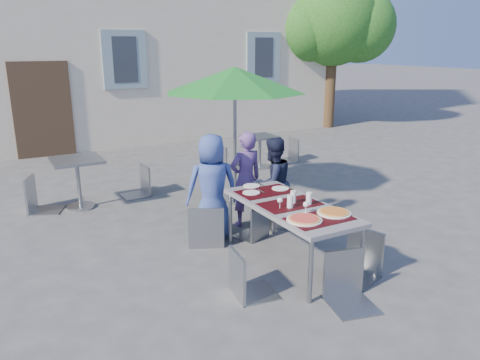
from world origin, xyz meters
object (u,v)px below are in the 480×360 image
child_2 (273,183)px  cafe_table_1 (260,147)px  pizza_near_left (304,219)px  chair_5 (351,248)px  dining_table (290,209)px  bg_chair_l_0 (35,173)px  cafe_table_0 (78,173)px  chair_3 (246,246)px  child_1 (246,179)px  chair_1 (255,204)px  chair_2 (280,192)px  chair_4 (363,226)px  patio_umbrella (235,81)px  bg_chair_r_1 (290,136)px  bg_chair_l_1 (225,143)px  chair_0 (205,201)px  bg_chair_r_0 (139,163)px  child_0 (212,187)px  pizza_near_right (334,212)px

child_2 → cafe_table_1: (1.62, 3.00, -0.20)m
pizza_near_left → chair_5: size_ratio=0.38×
dining_table → bg_chair_l_0: bearing=125.0°
child_2 → cafe_table_0: size_ratio=1.61×
pizza_near_left → chair_3: bearing=172.8°
child_1 → chair_1: (-0.14, -0.50, -0.20)m
chair_2 → chair_4: bearing=-90.4°
child_2 → patio_umbrella: 1.87m
dining_table → chair_4: chair_4 is taller
dining_table → bg_chair_r_1: (3.01, 4.29, -0.13)m
bg_chair_l_0 → cafe_table_1: size_ratio=1.52×
child_1 → bg_chair_l_1: bearing=-112.3°
chair_0 → chair_5: chair_0 is taller
bg_chair_r_0 → bg_chair_l_1: bg_chair_r_0 is taller
chair_4 → bg_chair_l_1: bearing=80.3°
chair_4 → chair_3: bearing=170.5°
chair_1 → chair_5: bearing=-90.4°
child_2 → bg_chair_r_1: size_ratio=1.36×
child_0 → bg_chair_l_1: bearing=-105.1°
chair_3 → bg_chair_r_1: bearing=50.8°
chair_3 → bg_chair_l_0: (-1.58, 3.88, 0.06)m
dining_table → pizza_near_left: (-0.18, -0.52, 0.07)m
pizza_near_left → cafe_table_0: size_ratio=0.47×
chair_3 → bg_chair_l_0: bg_chair_l_0 is taller
chair_4 → bg_chair_r_0: bearing=107.2°
child_2 → chair_0: child_2 is taller
dining_table → child_1: size_ratio=1.33×
patio_umbrella → bg_chair_r_0: patio_umbrella is taller
pizza_near_left → cafe_table_1: bearing=63.8°
patio_umbrella → cafe_table_1: bearing=48.1°
chair_4 → chair_5: bearing=-143.8°
chair_4 → bg_chair_r_0: chair_4 is taller
bg_chair_l_0 → bg_chair_r_1: bg_chair_l_0 is taller
child_0 → chair_5: child_0 is taller
child_1 → chair_3: bearing=60.0°
child_1 → patio_umbrella: 1.73m
child_1 → child_0: bearing=15.6°
chair_1 → chair_4: chair_4 is taller
bg_chair_l_1 → bg_chair_l_0: bearing=-166.3°
bg_chair_l_1 → chair_0: bearing=-120.8°
pizza_near_left → chair_1: (0.20, 1.36, -0.27)m
pizza_near_left → chair_0: chair_0 is taller
pizza_near_left → child_1: (0.35, 1.86, -0.08)m
dining_table → pizza_near_right: pizza_near_right is taller
pizza_near_left → chair_5: bearing=-69.7°
bg_chair_l_0 → bg_chair_l_1: bg_chair_l_0 is taller
chair_1 → bg_chair_r_0: (-0.78, 2.63, 0.08)m
chair_1 → pizza_near_right: bearing=-81.1°
dining_table → chair_3: chair_3 is taller
child_1 → bg_chair_r_0: 2.33m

